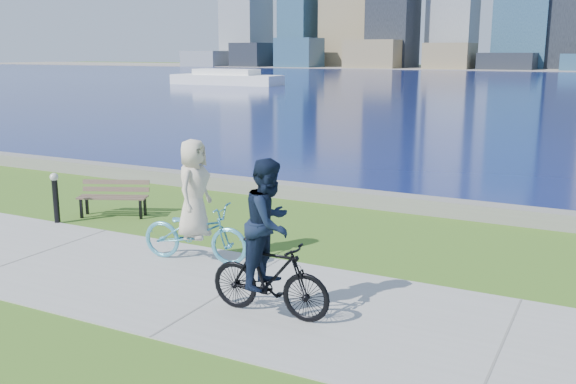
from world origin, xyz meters
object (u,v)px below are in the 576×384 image
park_bench (114,195)px  bollard_lamp (55,195)px  cyclist_man (269,251)px  cyclist_woman (195,217)px

park_bench → bollard_lamp: (-0.63, -1.06, 0.15)m
bollard_lamp → cyclist_man: cyclist_man is taller
cyclist_woman → cyclist_man: 2.69m
bollard_lamp → cyclist_man: size_ratio=0.50×
bollard_lamp → cyclist_woman: (4.08, -0.73, 0.19)m
bollard_lamp → park_bench: bearing=59.1°
park_bench → cyclist_man: size_ratio=0.72×
cyclist_man → park_bench: bearing=59.3°
bollard_lamp → cyclist_woman: bearing=-10.2°
park_bench → cyclist_woman: bearing=-51.4°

